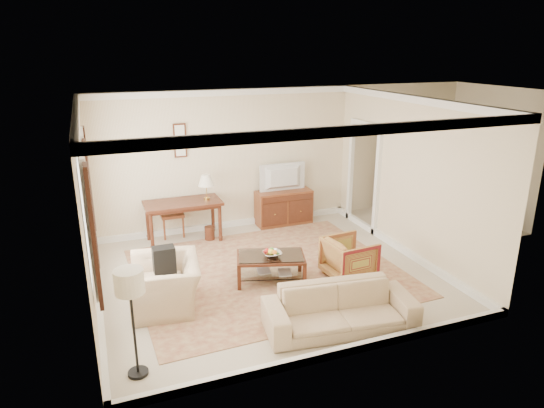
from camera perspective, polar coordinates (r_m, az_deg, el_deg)
room_shell at (r=7.56m, az=-0.61°, el=8.73°), size 5.51×5.01×2.91m
annex_bedroom at (r=11.30m, az=19.14°, el=-0.27°), size 3.00×2.70×2.90m
window_front at (r=6.66m, az=-20.72°, el=-1.96°), size 0.12×1.56×1.80m
window_rear at (r=8.19m, az=-20.93°, el=1.64°), size 0.12×1.56×1.80m
doorway at (r=10.35m, az=10.69°, el=3.05°), size 0.10×1.12×2.25m
rug at (r=8.40m, az=-0.50°, el=-7.99°), size 4.47×3.86×0.01m
writing_desk at (r=9.64m, az=-10.45°, el=-0.35°), size 1.49×0.74×0.81m
desk_chair at (r=10.00m, az=-11.75°, el=-0.84°), size 0.52×0.52×1.05m
desk_lamp at (r=9.63m, az=-7.73°, el=2.00°), size 0.32×0.32×0.50m
framed_prints at (r=9.78m, az=-10.77°, el=7.38°), size 0.25×0.04×0.68m
sideboard at (r=10.52m, az=1.38°, el=-0.38°), size 1.21×0.46×0.74m
tv at (r=10.27m, az=1.46°, el=4.13°), size 0.97×0.56×0.13m
coffee_table at (r=7.96m, az=-0.15°, el=-6.73°), size 1.24×0.93×0.47m
fruit_bowl at (r=7.85m, az=0.03°, el=-5.82°), size 0.42×0.42×0.10m
book_a at (r=8.04m, az=-1.75°, el=-7.88°), size 0.28×0.09×0.38m
book_b at (r=7.99m, az=0.74°, el=-8.06°), size 0.27×0.11×0.38m
striped_armchair at (r=8.19m, az=9.07°, el=-6.08°), size 0.75×0.79×0.76m
club_armchair at (r=7.33m, az=-12.47°, el=-8.32°), size 0.88×1.21×0.98m
backpack at (r=7.32m, az=-12.59°, el=-6.22°), size 0.26×0.34×0.40m
sofa at (r=6.75m, az=8.05°, el=-11.35°), size 2.11×0.87×0.80m
floor_lamp at (r=5.69m, az=-16.38°, el=-9.64°), size 0.33×0.33×1.36m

